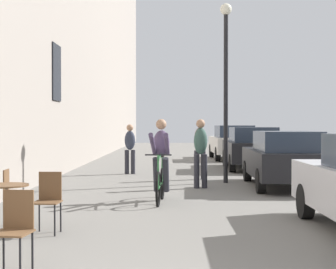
{
  "coord_description": "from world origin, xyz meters",
  "views": [
    {
      "loc": [
        0.31,
        -2.96,
        1.59
      ],
      "look_at": [
        0.14,
        17.11,
        1.22
      ],
      "focal_mm": 56.67,
      "sensor_mm": 36.0,
      "label": 1
    }
  ],
  "objects_px": {
    "cafe_chair_mid_toward_street": "(13,193)",
    "cyclist_on_bicycle": "(161,162)",
    "cafe_chair_near_toward_street": "(15,226)",
    "pedestrian_mid": "(200,146)",
    "pedestrian_near": "(201,149)",
    "parked_car_fourth": "(233,142)",
    "parked_car_second": "(284,158)",
    "parked_car_third": "(251,147)",
    "street_lamp": "(226,69)",
    "cafe_chair_mid_toward_wall": "(48,198)",
    "pedestrian_far": "(130,146)",
    "cafe_table_mid": "(7,198)"
  },
  "relations": [
    {
      "from": "cafe_chair_mid_toward_street",
      "to": "cyclist_on_bicycle",
      "type": "xyz_separation_m",
      "value": [
        2.25,
        2.71,
        0.29
      ]
    },
    {
      "from": "cafe_chair_near_toward_street",
      "to": "pedestrian_mid",
      "type": "height_order",
      "value": "pedestrian_mid"
    },
    {
      "from": "pedestrian_near",
      "to": "cafe_chair_mid_toward_street",
      "type": "bearing_deg",
      "value": -122.46
    },
    {
      "from": "cafe_chair_near_toward_street",
      "to": "parked_car_fourth",
      "type": "distance_m",
      "value": 19.38
    },
    {
      "from": "cafe_chair_mid_toward_street",
      "to": "parked_car_second",
      "type": "bearing_deg",
      "value": 44.45
    },
    {
      "from": "parked_car_third",
      "to": "parked_car_fourth",
      "type": "relative_size",
      "value": 0.97
    },
    {
      "from": "pedestrian_mid",
      "to": "parked_car_third",
      "type": "height_order",
      "value": "pedestrian_mid"
    },
    {
      "from": "street_lamp",
      "to": "parked_car_second",
      "type": "distance_m",
      "value": 2.93
    },
    {
      "from": "street_lamp",
      "to": "parked_car_fourth",
      "type": "bearing_deg",
      "value": 82.43
    },
    {
      "from": "cafe_chair_mid_toward_wall",
      "to": "cyclist_on_bicycle",
      "type": "relative_size",
      "value": 0.51
    },
    {
      "from": "pedestrian_mid",
      "to": "parked_car_second",
      "type": "distance_m",
      "value": 2.81
    },
    {
      "from": "cafe_chair_near_toward_street",
      "to": "parked_car_third",
      "type": "height_order",
      "value": "parked_car_third"
    },
    {
      "from": "pedestrian_far",
      "to": "cafe_chair_mid_toward_wall",
      "type": "bearing_deg",
      "value": -92.75
    },
    {
      "from": "cafe_chair_mid_toward_wall",
      "to": "cyclist_on_bicycle",
      "type": "distance_m",
      "value": 3.58
    },
    {
      "from": "pedestrian_far",
      "to": "parked_car_second",
      "type": "distance_m",
      "value": 5.57
    },
    {
      "from": "cafe_chair_near_toward_street",
      "to": "cafe_chair_mid_toward_street",
      "type": "bearing_deg",
      "value": 107.11
    },
    {
      "from": "cafe_chair_mid_toward_wall",
      "to": "pedestrian_far",
      "type": "xyz_separation_m",
      "value": [
        0.45,
        9.36,
        0.39
      ]
    },
    {
      "from": "cafe_chair_mid_toward_street",
      "to": "street_lamp",
      "type": "xyz_separation_m",
      "value": [
        3.95,
        6.26,
        2.59
      ]
    },
    {
      "from": "cafe_chair_near_toward_street",
      "to": "cyclist_on_bicycle",
      "type": "height_order",
      "value": "cyclist_on_bicycle"
    },
    {
      "from": "cafe_table_mid",
      "to": "parked_car_second",
      "type": "xyz_separation_m",
      "value": [
        5.25,
        5.79,
        0.22
      ]
    },
    {
      "from": "pedestrian_near",
      "to": "pedestrian_far",
      "type": "xyz_separation_m",
      "value": [
        -2.08,
        3.84,
        -0.07
      ]
    },
    {
      "from": "pedestrian_far",
      "to": "street_lamp",
      "type": "relative_size",
      "value": 0.33
    },
    {
      "from": "pedestrian_far",
      "to": "parked_car_third",
      "type": "bearing_deg",
      "value": 24.05
    },
    {
      "from": "parked_car_fourth",
      "to": "cafe_chair_mid_toward_street",
      "type": "bearing_deg",
      "value": -108.04
    },
    {
      "from": "cafe_chair_mid_toward_wall",
      "to": "parked_car_second",
      "type": "bearing_deg",
      "value": 50.81
    },
    {
      "from": "cafe_chair_mid_toward_wall",
      "to": "parked_car_third",
      "type": "xyz_separation_m",
      "value": [
        4.65,
        11.23,
        0.26
      ]
    },
    {
      "from": "street_lamp",
      "to": "pedestrian_far",
      "type": "bearing_deg",
      "value": 137.38
    },
    {
      "from": "cafe_chair_mid_toward_street",
      "to": "cafe_table_mid",
      "type": "bearing_deg",
      "value": -82.36
    },
    {
      "from": "cyclist_on_bicycle",
      "to": "cafe_chair_mid_toward_wall",
      "type": "bearing_deg",
      "value": -116.36
    },
    {
      "from": "cafe_chair_mid_toward_street",
      "to": "parked_car_fourth",
      "type": "xyz_separation_m",
      "value": [
        5.27,
        16.18,
        0.29
      ]
    },
    {
      "from": "cyclist_on_bicycle",
      "to": "pedestrian_mid",
      "type": "relative_size",
      "value": 1.02
    },
    {
      "from": "cafe_chair_near_toward_street",
      "to": "cafe_table_mid",
      "type": "bearing_deg",
      "value": 109.52
    },
    {
      "from": "pedestrian_far",
      "to": "cyclist_on_bicycle",
      "type": "bearing_deg",
      "value": -79.56
    },
    {
      "from": "cafe_chair_near_toward_street",
      "to": "pedestrian_mid",
      "type": "bearing_deg",
      "value": 75.9
    },
    {
      "from": "cyclist_on_bicycle",
      "to": "pedestrian_mid",
      "type": "xyz_separation_m",
      "value": [
        1.04,
        4.43,
        0.16
      ]
    },
    {
      "from": "pedestrian_mid",
      "to": "parked_car_fourth",
      "type": "height_order",
      "value": "pedestrian_mid"
    },
    {
      "from": "cafe_chair_mid_toward_wall",
      "to": "pedestrian_mid",
      "type": "relative_size",
      "value": 0.52
    },
    {
      "from": "cafe_table_mid",
      "to": "cyclist_on_bicycle",
      "type": "height_order",
      "value": "cyclist_on_bicycle"
    },
    {
      "from": "cafe_chair_mid_toward_street",
      "to": "pedestrian_far",
      "type": "xyz_separation_m",
      "value": [
        1.12,
        8.87,
        0.39
      ]
    },
    {
      "from": "pedestrian_far",
      "to": "parked_car_second",
      "type": "height_order",
      "value": "pedestrian_far"
    },
    {
      "from": "parked_car_second",
      "to": "cafe_chair_mid_toward_street",
      "type": "bearing_deg",
      "value": -135.55
    },
    {
      "from": "cafe_chair_near_toward_street",
      "to": "cafe_chair_mid_toward_street",
      "type": "xyz_separation_m",
      "value": [
        -0.82,
        2.68,
        0.0
      ]
    },
    {
      "from": "parked_car_third",
      "to": "parked_car_fourth",
      "type": "bearing_deg",
      "value": 90.5
    },
    {
      "from": "cafe_chair_mid_toward_wall",
      "to": "street_lamp",
      "type": "bearing_deg",
      "value": 64.05
    },
    {
      "from": "street_lamp",
      "to": "cafe_chair_mid_toward_street",
      "type": "bearing_deg",
      "value": -122.26
    },
    {
      "from": "cafe_chair_mid_toward_wall",
      "to": "pedestrian_mid",
      "type": "bearing_deg",
      "value": 71.02
    },
    {
      "from": "pedestrian_near",
      "to": "parked_car_third",
      "type": "distance_m",
      "value": 6.1
    },
    {
      "from": "cyclist_on_bicycle",
      "to": "pedestrian_mid",
      "type": "height_order",
      "value": "pedestrian_mid"
    },
    {
      "from": "cafe_table_mid",
      "to": "pedestrian_mid",
      "type": "distance_m",
      "value": 8.36
    },
    {
      "from": "cafe_chair_near_toward_street",
      "to": "street_lamp",
      "type": "bearing_deg",
      "value": 70.72
    }
  ]
}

